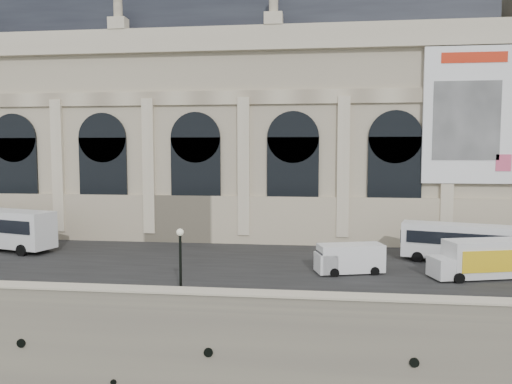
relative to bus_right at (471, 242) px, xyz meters
The scene contains 8 objects.
quay 29.59m from the bus_right, 137.50° to the left, with size 160.00×70.00×6.00m, color gray.
street 21.64m from the bus_right, behind, with size 160.00×24.00×0.06m, color #2D2D2D.
parapet 26.08m from the bus_right, 145.69° to the right, with size 160.00×1.40×1.21m.
museum 33.74m from the bus_right, 150.47° to the left, with size 69.00×18.70×29.10m.
bus_right is the anchor object (origin of this frame).
van_c 11.74m from the bus_right, 156.62° to the right, with size 5.59×3.32×2.34m.
box_truck 5.02m from the bus_right, 98.84° to the right, with size 7.64×4.18×2.94m.
lamp_right 25.32m from the bus_right, 149.95° to the right, with size 0.47×0.47×4.65m.
Camera 1 is at (8.29, -28.48, 15.73)m, focal length 35.00 mm.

